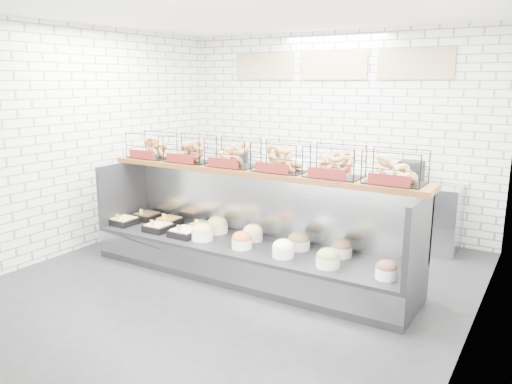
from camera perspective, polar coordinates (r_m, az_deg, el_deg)
The scene contains 5 objects.
ground at distance 5.81m, azimuth -2.75°, elevation -10.44°, with size 5.50×5.50×0.00m, color black.
room_shell at distance 5.86m, azimuth 0.42°, elevation 10.50°, with size 5.02×5.51×3.01m.
display_case at distance 5.96m, azimuth -1.00°, elevation -6.41°, with size 4.00×0.90×1.20m.
bagel_shelf at distance 5.85m, azimuth 0.01°, elevation 3.90°, with size 4.10×0.50×0.40m.
prep_counter at distance 7.69m, azimuth 7.44°, elevation -1.06°, with size 4.00×0.60×1.20m.
Camera 1 is at (3.04, -4.40, 2.27)m, focal length 35.00 mm.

